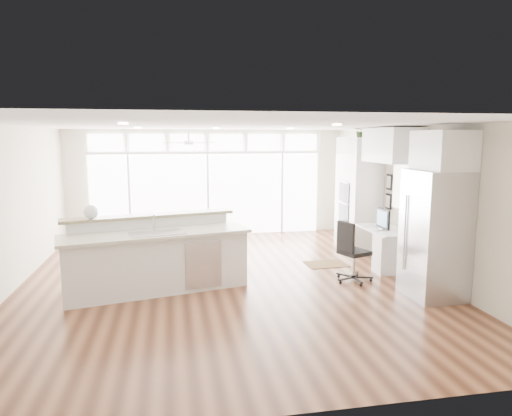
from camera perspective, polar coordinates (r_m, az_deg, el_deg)
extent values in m
cube|color=#482616|center=(8.12, -3.68, -9.17)|extent=(7.00, 8.00, 0.02)
cube|color=white|center=(7.73, -3.88, 10.31)|extent=(7.00, 8.00, 0.02)
cube|color=beige|center=(11.77, -6.08, 3.15)|extent=(7.00, 0.04, 2.70)
cube|color=beige|center=(3.95, 3.14, -7.97)|extent=(7.00, 0.04, 2.70)
cube|color=beige|center=(8.19, -28.90, -0.33)|extent=(0.04, 8.00, 2.70)
cube|color=beige|center=(8.92, 19.15, 0.94)|extent=(0.04, 8.00, 2.70)
cube|color=white|center=(11.74, -6.03, 1.67)|extent=(5.80, 0.06, 2.08)
cube|color=white|center=(11.65, -6.14, 8.17)|extent=(5.90, 0.06, 0.40)
cube|color=white|center=(9.14, 18.07, 2.43)|extent=(0.04, 0.85, 0.85)
cube|color=silver|center=(10.49, -8.41, 8.62)|extent=(1.16, 1.16, 0.32)
cube|color=white|center=(7.93, -4.05, 10.12)|extent=(3.40, 3.00, 0.02)
cube|color=white|center=(10.39, 12.65, 1.70)|extent=(0.64, 1.20, 2.50)
cube|color=white|center=(9.18, 15.91, -4.86)|extent=(0.72, 1.30, 0.76)
cube|color=white|center=(8.96, 16.67, 7.51)|extent=(0.64, 1.30, 0.64)
cube|color=#B7B7BC|center=(7.64, 21.45, -3.09)|extent=(0.76, 0.90, 2.00)
cube|color=white|center=(7.53, 22.40, 6.67)|extent=(0.64, 0.90, 0.60)
cube|color=black|center=(9.70, 16.29, 1.96)|extent=(0.06, 0.22, 0.80)
cube|color=white|center=(7.64, -12.31, -5.76)|extent=(3.19, 1.78, 1.20)
cube|color=#3A2512|center=(9.24, 8.74, -6.93)|extent=(0.81, 0.60, 0.01)
cube|color=black|center=(8.14, 12.19, -5.36)|extent=(0.69, 0.67, 1.06)
sphere|color=white|center=(7.78, -19.94, -0.47)|extent=(0.25, 0.25, 0.23)
cube|color=black|center=(9.03, 15.61, -1.27)|extent=(0.09, 0.50, 0.41)
cube|color=silver|center=(8.99, 14.58, -2.56)|extent=(0.17, 0.34, 0.02)
imported|color=#2D5122|center=(10.32, 12.91, 9.24)|extent=(0.31, 0.33, 0.23)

